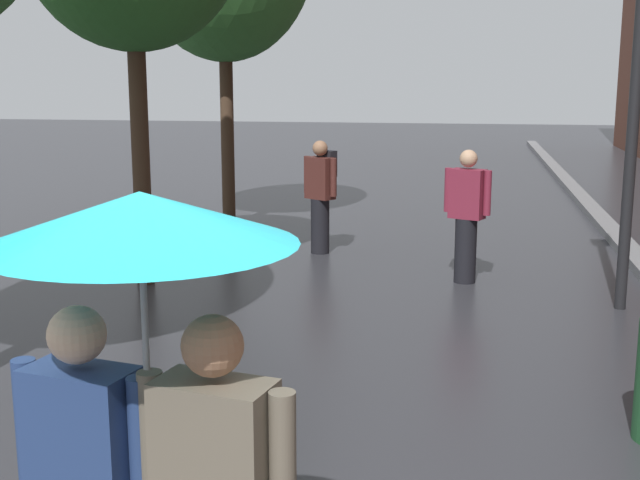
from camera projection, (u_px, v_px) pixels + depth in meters
kerb_strip at (620, 241)px, 12.32m from camera, size 0.30×36.00×0.12m
couple_under_umbrella at (147, 399)px, 2.91m from camera, size 1.11×1.07×2.10m
street_lamp_post at (638, 62)px, 8.49m from camera, size 0.24×0.24×4.45m
pedestrian_walking_midground at (467, 216)px, 9.97m from camera, size 0.55×0.36×1.60m
pedestrian_walking_far at (321, 193)px, 11.62m from camera, size 0.51×0.45×1.58m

